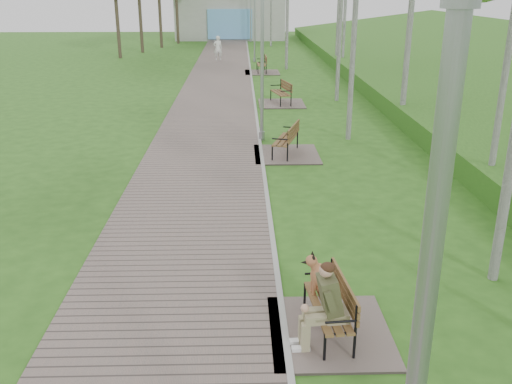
# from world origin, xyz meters

# --- Properties ---
(walkway) EXTENTS (3.50, 67.00, 0.04)m
(walkway) POSITION_xyz_m (-1.75, 21.50, 0.02)
(walkway) COLOR #6E6059
(walkway) RESTS_ON ground
(kerb) EXTENTS (0.10, 67.00, 0.05)m
(kerb) POSITION_xyz_m (0.00, 21.50, 0.03)
(kerb) COLOR #999993
(kerb) RESTS_ON ground
(building_north) EXTENTS (10.00, 5.20, 4.00)m
(building_north) POSITION_xyz_m (-1.50, 50.97, 1.99)
(building_north) COLOR #9E9E99
(building_north) RESTS_ON ground
(bench_main) EXTENTS (1.75, 1.95, 1.53)m
(bench_main) POSITION_xyz_m (0.57, 2.14, 0.43)
(bench_main) COLOR #6E6059
(bench_main) RESTS_ON ground
(bench_second) EXTENTS (1.92, 2.13, 1.18)m
(bench_second) POSITION_xyz_m (0.72, 11.51, 0.22)
(bench_second) COLOR #6E6059
(bench_second) RESTS_ON ground
(bench_third) EXTENTS (1.94, 2.15, 1.19)m
(bench_third) POSITION_xyz_m (1.11, 19.30, 0.22)
(bench_third) COLOR #6E6059
(bench_third) RESTS_ON ground
(bench_far) EXTENTS (1.99, 2.21, 1.22)m
(bench_far) POSITION_xyz_m (0.63, 28.60, 0.23)
(bench_far) COLOR #6E6059
(bench_far) RESTS_ON ground
(lamp_post_second) EXTENTS (0.19, 0.19, 4.87)m
(lamp_post_second) POSITION_xyz_m (0.08, 13.32, 2.28)
(lamp_post_second) COLOR #93959A
(lamp_post_second) RESTS_ON ground
(lamp_post_third) EXTENTS (0.18, 0.18, 4.65)m
(lamp_post_third) POSITION_xyz_m (0.36, 33.62, 2.17)
(lamp_post_third) COLOR #93959A
(lamp_post_third) RESTS_ON ground
(lamp_post_far) EXTENTS (0.18, 0.18, 4.59)m
(lamp_post_far) POSITION_xyz_m (0.36, 47.84, 2.14)
(lamp_post_far) COLOR #93959A
(lamp_post_far) RESTS_ON ground
(pedestrian_near) EXTENTS (0.66, 0.49, 1.63)m
(pedestrian_near) POSITION_xyz_m (-2.10, 34.37, 0.82)
(pedestrian_near) COLOR silver
(pedestrian_near) RESTS_ON ground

